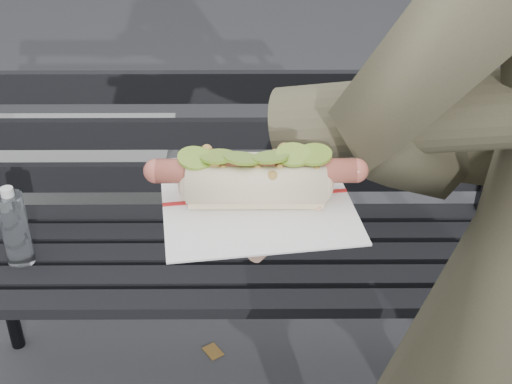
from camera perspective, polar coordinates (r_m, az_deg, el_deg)
park_bench at (r=1.81m, az=-2.11°, el=-2.34°), size 1.50×0.44×0.88m
concrete_block at (r=2.71m, az=-19.31°, el=0.29°), size 1.20×0.40×0.40m
held_hotdog at (r=0.80m, az=14.39°, el=4.84°), size 0.63×0.32×0.20m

